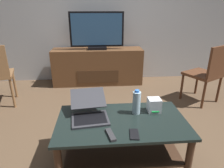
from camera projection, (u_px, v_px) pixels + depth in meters
ground_plane at (112, 151)px, 2.01m from camera, size 7.68×7.68×0.00m
back_wall at (102, 6)px, 3.63m from camera, size 6.40×0.12×2.80m
coffee_table at (121, 133)px, 1.79m from camera, size 1.15×0.64×0.45m
media_cabinet at (98, 66)px, 3.71m from camera, size 1.65×0.43×0.66m
television at (97, 32)px, 3.46m from camera, size 0.95×0.20×0.65m
dining_chair at (208, 72)px, 2.88m from camera, size 0.60×0.60×0.89m
laptop at (89, 110)px, 1.79m from camera, size 0.37×0.46×0.19m
router_box at (154, 105)px, 1.87m from camera, size 0.12×0.12×0.13m
water_bottle_near at (137, 103)px, 1.82m from camera, size 0.07×0.07×0.24m
cell_phone at (134, 134)px, 1.54m from camera, size 0.09×0.15×0.01m
tv_remote at (111, 135)px, 1.53m from camera, size 0.08×0.17×0.02m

